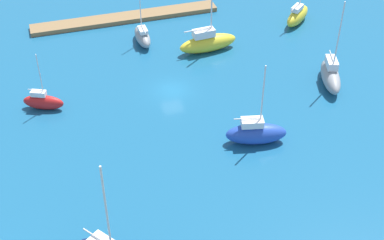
{
  "coord_description": "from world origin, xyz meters",
  "views": [
    {
      "loc": [
        13.54,
        52.45,
        37.49
      ],
      "look_at": [
        0.0,
        8.12,
        1.5
      ],
      "focal_mm": 51.55,
      "sensor_mm": 36.0,
      "label": 1
    }
  ],
  "objects": [
    {
      "name": "water",
      "position": [
        0.0,
        0.0,
        0.0
      ],
      "size": [
        160.0,
        160.0,
        0.0
      ],
      "primitive_type": "plane",
      "color": "#19567F",
      "rests_on": "ground"
    },
    {
      "name": "pier_dock",
      "position": [
        1.69,
        -19.27,
        0.31
      ],
      "size": [
        27.04,
        2.82,
        0.63
      ],
      "primitive_type": "cube",
      "color": "olive",
      "rests_on": "ground"
    },
    {
      "name": "sailboat_blue_off_beacon",
      "position": [
        -5.83,
        11.86,
        1.27
      ],
      "size": [
        6.72,
        3.55,
        9.48
      ],
      "rotation": [
        0.0,
        0.0,
        2.92
      ],
      "color": "#2347B2",
      "rests_on": "water"
    },
    {
      "name": "sailboat_red_by_breakwater",
      "position": [
        14.93,
        -0.7,
        0.99
      ],
      "size": [
        4.82,
        3.11,
        7.19
      ],
      "rotation": [
        0.0,
        0.0,
        2.72
      ],
      "color": "red",
      "rests_on": "water"
    },
    {
      "name": "sailboat_yellow_outer_mooring",
      "position": [
        -21.57,
        -11.04,
        1.24
      ],
      "size": [
        5.69,
        5.23,
        10.88
      ],
      "rotation": [
        0.0,
        0.0,
        3.85
      ],
      "color": "yellow",
      "rests_on": "water"
    },
    {
      "name": "sailboat_gray_east_end",
      "position": [
        -18.51,
        4.37,
        1.31
      ],
      "size": [
        3.97,
        7.15,
        11.08
      ],
      "rotation": [
        0.0,
        0.0,
        1.26
      ],
      "color": "gray",
      "rests_on": "water"
    },
    {
      "name": "sailboat_yellow_inner_mooring",
      "position": [
        -6.9,
        -7.43,
        1.32
      ],
      "size": [
        8.03,
        2.84,
        11.1
      ],
      "rotation": [
        0.0,
        0.0,
        3.22
      ],
      "color": "yellow",
      "rests_on": "water"
    },
    {
      "name": "sailboat_gray_center_basin",
      "position": [
        0.84,
        -11.89,
        1.07
      ],
      "size": [
        1.87,
        5.27,
        8.69
      ],
      "rotation": [
        0.0,
        0.0,
        4.73
      ],
      "color": "gray",
      "rests_on": "water"
    }
  ]
}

